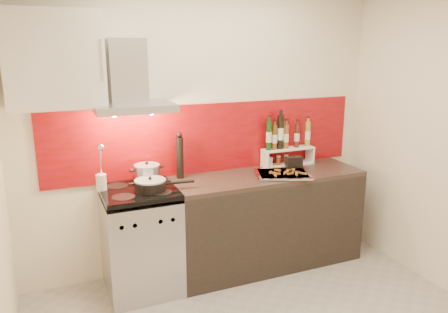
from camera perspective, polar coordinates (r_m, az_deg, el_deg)
name	(u,v)px	position (r m, az deg, el deg)	size (l,w,h in m)	color
back_wall	(205,130)	(4.02, -2.49, 3.53)	(3.40, 0.02, 2.60)	silver
backsplash	(211,138)	(4.05, -1.76, 2.44)	(3.00, 0.02, 0.64)	maroon
range_stove	(141,242)	(3.83, -10.76, -10.86)	(0.60, 0.60, 0.91)	#B7B7BA
counter	(266,219)	(4.21, 5.55, -8.14)	(1.80, 0.60, 0.90)	black
range_hood	(130,85)	(3.62, -12.22, 9.10)	(0.62, 0.50, 0.61)	#B7B7BA
upper_cabinet	(54,60)	(3.54, -21.32, 11.71)	(0.70, 0.35, 0.72)	beige
stock_pot	(147,174)	(3.78, -10.00, -2.21)	(0.22, 0.22, 0.19)	#B7B7BA
saute_pan	(151,185)	(3.59, -9.49, -3.67)	(0.49, 0.25, 0.12)	black
utensil_jar	(101,177)	(3.66, -15.74, -2.60)	(0.08, 0.13, 0.40)	silver
pepper_mill	(180,156)	(3.88, -5.80, 0.06)	(0.07, 0.07, 0.42)	black
step_shelf	(286,144)	(4.31, 8.04, 1.60)	(0.54, 0.15, 0.51)	white
caddy_box	(294,164)	(4.20, 9.13, -0.92)	(0.16, 0.07, 0.13)	black
baking_tray	(283,174)	(4.01, 7.74, -2.26)	(0.59, 0.52, 0.03)	silver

